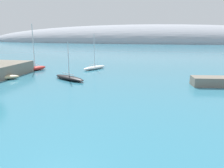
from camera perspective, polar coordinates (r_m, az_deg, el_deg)
distant_ridge at (r=222.55m, az=9.67°, el=10.38°), size 341.02×77.31×33.26m
sailboat_black_near_shore at (r=44.37m, az=-10.78°, el=1.60°), size 8.13×6.17×7.34m
sailboat_white_outer_mooring at (r=56.64m, az=-4.45°, el=4.24°), size 5.06×7.52×8.81m
sailboat_red_end_of_line at (r=57.86m, az=-18.92°, el=3.92°), size 4.50×6.58×10.98m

